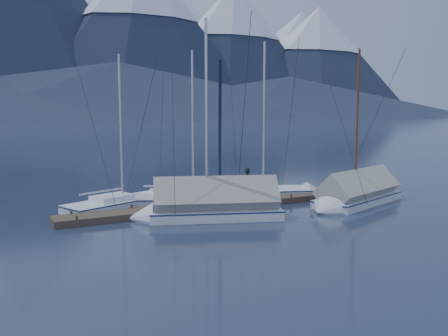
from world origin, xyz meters
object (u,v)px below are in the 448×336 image
at_px(sailboat_open_mid, 202,202).
at_px(sailboat_covered_far, 204,208).
at_px(sailboat_covered_near, 353,197).
at_px(sailboat_open_right, 272,193).
at_px(person, 248,183).
at_px(sailboat_open_left, 130,202).

distance_m(sailboat_open_mid, sailboat_covered_far, 3.55).
xyz_separation_m(sailboat_covered_near, sailboat_covered_far, (-8.95, 0.84, 0.04)).
bearing_deg(sailboat_covered_far, sailboat_open_right, 29.43).
distance_m(sailboat_covered_near, person, 6.00).
bearing_deg(sailboat_open_right, sailboat_open_left, 170.99).
xyz_separation_m(sailboat_open_right, sailboat_covered_near, (2.59, -4.43, 0.30)).
height_order(sailboat_open_mid, sailboat_open_right, sailboat_open_right).
bearing_deg(sailboat_open_left, person, -24.65).
distance_m(sailboat_open_right, sailboat_covered_far, 7.31).
relative_size(sailboat_open_left, person, 5.26).
height_order(sailboat_covered_near, person, sailboat_covered_near).
xyz_separation_m(sailboat_open_left, sailboat_covered_near, (11.24, -5.80, 0.32)).
xyz_separation_m(sailboat_covered_far, person, (3.81, 2.16, 0.69)).
bearing_deg(sailboat_covered_near, sailboat_open_right, 120.26).
bearing_deg(sailboat_covered_far, sailboat_covered_near, -5.38).
bearing_deg(person, sailboat_covered_far, 136.54).
bearing_deg(person, sailboat_covered_near, -103.33).
distance_m(sailboat_covered_near, sailboat_covered_far, 8.99).
height_order(sailboat_covered_far, person, sailboat_covered_far).
bearing_deg(sailboat_covered_near, sailboat_open_left, 152.70).
height_order(sailboat_open_left, sailboat_covered_far, sailboat_covered_far).
bearing_deg(sailboat_open_mid, sailboat_covered_far, -113.59).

